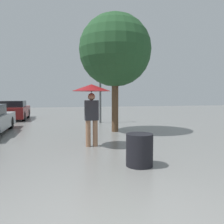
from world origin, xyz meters
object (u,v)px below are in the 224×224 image
Objects in this scene: trash_bin at (139,150)px; pedestrian at (91,96)px; tree at (115,51)px; street_lamp at (100,82)px; parked_car_farthest at (14,111)px.

pedestrian is at bearing 108.41° from trash_bin.
street_lamp is (0.03, 3.31, -1.08)m from tree.
tree reaches higher than trash_bin.
parked_car_farthest is 6.36m from street_lamp.
tree is (5.14, -6.55, 2.88)m from parked_car_farthest.
parked_car_farthest is 12.06m from trash_bin.
parked_car_farthest reaches higher than trash_bin.
tree is 7.04× the size of trash_bin.
tree is 1.25× the size of street_lamp.
tree is at bearing 81.04° from trash_bin.
street_lamp is at bearing 75.85° from pedestrian.
trash_bin is at bearing -95.47° from street_lamp.
street_lamp is at bearing 84.53° from trash_bin.
parked_car_farthest is 0.77× the size of tree.
pedestrian is at bearing -67.88° from parked_car_farthest.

